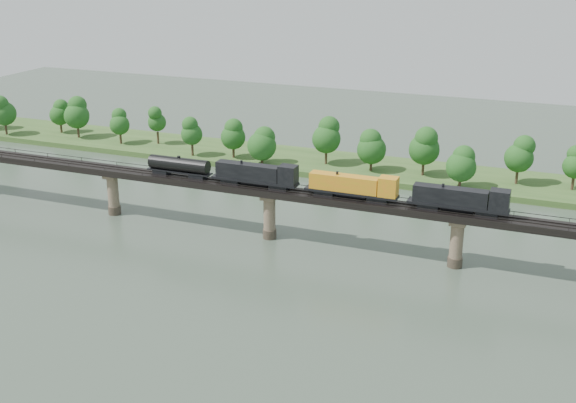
% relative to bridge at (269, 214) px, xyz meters
% --- Properties ---
extents(ground, '(400.00, 400.00, 0.00)m').
position_rel_bridge_xyz_m(ground, '(0.00, -30.00, -5.46)').
color(ground, '#344235').
rests_on(ground, ground).
extents(far_bank, '(300.00, 24.00, 1.60)m').
position_rel_bridge_xyz_m(far_bank, '(0.00, 55.00, -4.66)').
color(far_bank, '#325221').
rests_on(far_bank, ground).
extents(bridge, '(236.00, 30.00, 11.50)m').
position_rel_bridge_xyz_m(bridge, '(0.00, 0.00, 0.00)').
color(bridge, '#473A2D').
rests_on(bridge, ground).
extents(bridge_superstructure, '(220.00, 4.90, 0.75)m').
position_rel_bridge_xyz_m(bridge_superstructure, '(0.00, 0.00, 6.33)').
color(bridge_superstructure, black).
rests_on(bridge_superstructure, bridge).
extents(far_treeline, '(289.06, 17.54, 13.60)m').
position_rel_bridge_xyz_m(far_treeline, '(-8.21, 50.52, 3.37)').
color(far_treeline, '#382619').
rests_on(far_treeline, far_bank).
extents(freight_train, '(78.76, 3.07, 5.42)m').
position_rel_bridge_xyz_m(freight_train, '(11.16, 0.00, 8.63)').
color(freight_train, black).
rests_on(freight_train, bridge).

